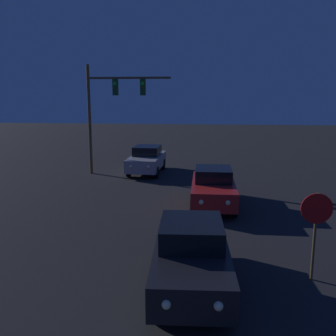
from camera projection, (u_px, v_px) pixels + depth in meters
name	position (u px, v px, depth m)	size (l,w,h in m)	color
car_near	(191.00, 255.00, 8.90)	(1.93, 4.29, 1.58)	black
car_mid	(213.00, 187.00, 15.46)	(1.80, 4.23, 1.58)	#B21E1E
car_far	(147.00, 160.00, 22.18)	(1.90, 4.27, 1.58)	#99999E
traffic_signal_mast	(109.00, 102.00, 21.21)	(4.79, 0.30, 6.24)	brown
stop_sign	(316.00, 220.00, 9.05)	(0.76, 0.07, 2.23)	brown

